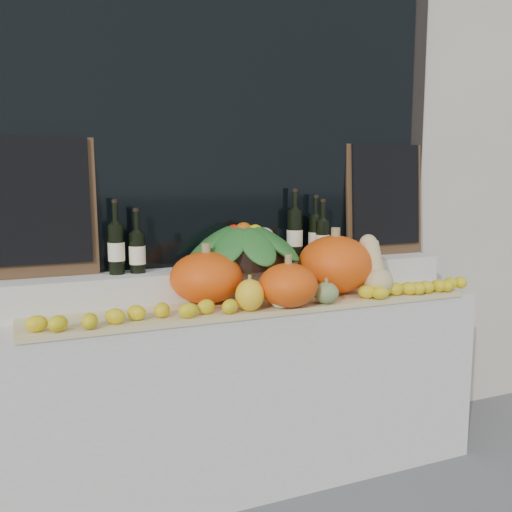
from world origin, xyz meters
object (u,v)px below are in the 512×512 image
butternut_squash (375,270)px  produce_bowl (244,245)px  pumpkin_left (206,277)px  wine_bottle_tall (295,235)px  pumpkin_right (335,265)px

butternut_squash → produce_bowl: size_ratio=0.47×
pumpkin_left → butternut_squash: (0.82, -0.15, 0.00)m
butternut_squash → produce_bowl: produce_bowl is taller
pumpkin_left → produce_bowl: size_ratio=0.54×
pumpkin_left → butternut_squash: size_ratio=1.15×
produce_bowl → wine_bottle_tall: bearing=8.0°
produce_bowl → wine_bottle_tall: size_ratio=1.64×
pumpkin_left → pumpkin_right: (0.66, -0.04, 0.03)m
pumpkin_left → butternut_squash: bearing=-10.5°
pumpkin_left → butternut_squash: butternut_squash is taller
pumpkin_right → produce_bowl: produce_bowl is taller
pumpkin_right → produce_bowl: bearing=155.3°
pumpkin_left → wine_bottle_tall: wine_bottle_tall is taller
butternut_squash → wine_bottle_tall: 0.46m
produce_bowl → wine_bottle_tall: 0.31m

